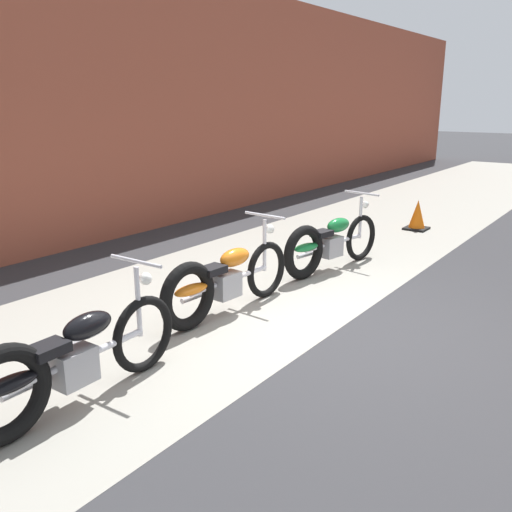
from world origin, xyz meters
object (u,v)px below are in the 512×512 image
Objects in this scene: motorcycle_black at (64,363)px; traffic_cone at (417,216)px; motorcycle_orange at (220,282)px; motorcycle_green at (327,243)px.

motorcycle_black is 3.65× the size of traffic_cone.
traffic_cone is at bearing 0.94° from motorcycle_orange.
motorcycle_black is 1.00× the size of motorcycle_orange.
traffic_cone is (7.58, 0.05, -0.15)m from motorcycle_black.
motorcycle_green reaches higher than traffic_cone.
motorcycle_black is 1.01× the size of motorcycle_green.
traffic_cone is (3.26, -0.10, -0.15)m from motorcycle_green.
traffic_cone is at bearing -0.88° from motorcycle_black.
motorcycle_green is (4.33, 0.15, 0.00)m from motorcycle_black.
motorcycle_green is at bearing -0.17° from motorcycle_orange.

